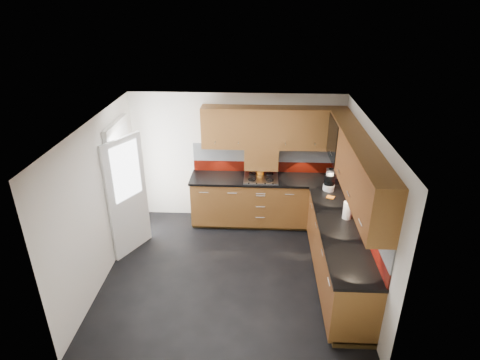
# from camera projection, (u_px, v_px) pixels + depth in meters

# --- Properties ---
(room) EXTENTS (4.00, 3.80, 2.64)m
(room) POSITION_uv_depth(u_px,v_px,m) (229.00, 186.00, 5.62)
(room) COLOR black
(base_cabinets) EXTENTS (2.70, 3.20, 0.95)m
(base_cabinets) POSITION_uv_depth(u_px,v_px,m) (297.00, 226.00, 6.67)
(base_cabinets) COLOR #5A3414
(base_cabinets) RESTS_ON room
(countertop) EXTENTS (2.72, 3.22, 0.04)m
(countertop) POSITION_uv_depth(u_px,v_px,m) (298.00, 201.00, 6.45)
(countertop) COLOR black
(countertop) RESTS_ON base_cabinets
(backsplash) EXTENTS (2.70, 3.20, 0.54)m
(backsplash) POSITION_uv_depth(u_px,v_px,m) (312.00, 179.00, 6.52)
(backsplash) COLOR maroon
(backsplash) RESTS_ON countertop
(upper_cabinets) EXTENTS (2.50, 3.20, 0.72)m
(upper_cabinets) POSITION_uv_depth(u_px,v_px,m) (313.00, 146.00, 6.12)
(upper_cabinets) COLOR #5A3414
(upper_cabinets) RESTS_ON room
(extractor_hood) EXTENTS (0.60, 0.33, 0.40)m
(extractor_hood) POSITION_uv_depth(u_px,v_px,m) (261.00, 158.00, 7.17)
(extractor_hood) COLOR #5A3414
(extractor_hood) RESTS_ON room
(glass_cabinet) EXTENTS (0.32, 0.80, 0.66)m
(glass_cabinet) POSITION_uv_depth(u_px,v_px,m) (342.00, 138.00, 6.35)
(glass_cabinet) COLOR black
(glass_cabinet) RESTS_ON room
(back_door) EXTENTS (0.42, 1.19, 2.04)m
(back_door) POSITION_uv_depth(u_px,v_px,m) (125.00, 189.00, 6.57)
(back_door) COLOR white
(back_door) RESTS_ON room
(gas_hob) EXTENTS (0.61, 0.53, 0.05)m
(gas_hob) POSITION_uv_depth(u_px,v_px,m) (261.00, 178.00, 7.16)
(gas_hob) COLOR silver
(gas_hob) RESTS_ON countertop
(utensil_pot) EXTENTS (0.13, 0.13, 0.46)m
(utensil_pot) POSITION_uv_depth(u_px,v_px,m) (261.00, 170.00, 7.27)
(utensil_pot) COLOR orange
(utensil_pot) RESTS_ON countertop
(toaster) EXTENTS (0.25, 0.18, 0.17)m
(toaster) POSITION_uv_depth(u_px,v_px,m) (334.00, 173.00, 7.17)
(toaster) COLOR silver
(toaster) RESTS_ON countertop
(food_processor) EXTENTS (0.19, 0.19, 0.32)m
(food_processor) POSITION_uv_depth(u_px,v_px,m) (329.00, 182.00, 6.70)
(food_processor) COLOR white
(food_processor) RESTS_ON countertop
(paper_towel) EXTENTS (0.16, 0.16, 0.27)m
(paper_towel) POSITION_uv_depth(u_px,v_px,m) (347.00, 210.00, 5.87)
(paper_towel) COLOR white
(paper_towel) RESTS_ON countertop
(orange_cloth) EXTENTS (0.16, 0.15, 0.01)m
(orange_cloth) POSITION_uv_depth(u_px,v_px,m) (330.00, 197.00, 6.51)
(orange_cloth) COLOR orange
(orange_cloth) RESTS_ON countertop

